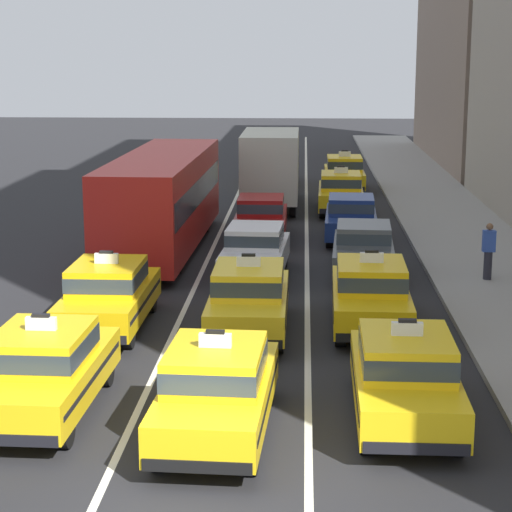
% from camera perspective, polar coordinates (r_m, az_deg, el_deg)
% --- Properties ---
extents(ground_plane, '(160.00, 160.00, 0.00)m').
position_cam_1_polar(ground_plane, '(14.85, -3.19, -14.31)').
color(ground_plane, '#232326').
extents(lane_stripe_left_center, '(0.14, 80.00, 0.01)m').
position_cam_1_polar(lane_stripe_left_center, '(34.00, -2.34, 1.05)').
color(lane_stripe_left_center, silver).
rests_on(lane_stripe_left_center, ground).
extents(lane_stripe_center_right, '(0.14, 80.00, 0.01)m').
position_cam_1_polar(lane_stripe_center_right, '(33.86, 3.06, 1.00)').
color(lane_stripe_center_right, silver).
rests_on(lane_stripe_center_right, ground).
extents(sidewalk_curb, '(4.00, 90.00, 0.15)m').
position_cam_1_polar(sidewalk_curb, '(29.52, 14.01, -0.91)').
color(sidewalk_curb, gray).
rests_on(sidewalk_curb, ground).
extents(taxi_left_nearest, '(1.92, 4.60, 1.96)m').
position_cam_1_polar(taxi_left_nearest, '(18.06, -12.53, -6.62)').
color(taxi_left_nearest, black).
rests_on(taxi_left_nearest, ground).
extents(taxi_left_second, '(1.86, 4.57, 1.96)m').
position_cam_1_polar(taxi_left_second, '(23.14, -8.83, -2.26)').
color(taxi_left_second, black).
rests_on(taxi_left_second, ground).
extents(bus_left_third, '(2.76, 11.25, 3.22)m').
position_cam_1_polar(bus_left_third, '(31.90, -5.62, 3.57)').
color(bus_left_third, black).
rests_on(bus_left_third, ground).
extents(taxi_center_nearest, '(2.01, 4.64, 1.96)m').
position_cam_1_polar(taxi_center_nearest, '(16.69, -2.38, -7.92)').
color(taxi_center_nearest, black).
rests_on(taxi_center_nearest, ground).
extents(taxi_center_second, '(1.83, 4.56, 1.96)m').
position_cam_1_polar(taxi_center_second, '(22.56, -0.43, -2.50)').
color(taxi_center_second, black).
rests_on(taxi_center_second, ground).
extents(sedan_center_third, '(1.98, 4.38, 1.58)m').
position_cam_1_polar(sedan_center_third, '(28.01, -0.05, 0.38)').
color(sedan_center_third, black).
rests_on(sedan_center_third, ground).
extents(sedan_center_fourth, '(1.77, 4.31, 1.58)m').
position_cam_1_polar(sedan_center_fourth, '(33.49, 0.30, 2.36)').
color(sedan_center_fourth, black).
rests_on(sedan_center_fourth, ground).
extents(box_truck_center_fifth, '(2.31, 6.96, 3.27)m').
position_cam_1_polar(box_truck_center_fifth, '(40.48, 0.91, 5.43)').
color(box_truck_center_fifth, black).
rests_on(box_truck_center_fifth, ground).
extents(taxi_center_sixth, '(1.97, 4.62, 1.96)m').
position_cam_1_polar(taxi_center_sixth, '(47.81, 0.88, 5.41)').
color(taxi_center_sixth, black).
rests_on(taxi_center_sixth, ground).
extents(taxi_right_nearest, '(1.87, 4.58, 1.96)m').
position_cam_1_polar(taxi_right_nearest, '(17.53, 8.92, -7.06)').
color(taxi_right_nearest, black).
rests_on(taxi_right_nearest, ground).
extents(taxi_right_second, '(1.91, 4.60, 1.96)m').
position_cam_1_polar(taxi_right_second, '(23.12, 6.88, -2.22)').
color(taxi_right_second, black).
rests_on(taxi_right_second, ground).
extents(sedan_right_third, '(1.98, 4.38, 1.58)m').
position_cam_1_polar(sedan_right_third, '(28.48, 6.45, 0.50)').
color(sedan_right_third, black).
rests_on(sedan_right_third, ground).
extents(sedan_right_fourth, '(1.94, 4.37, 1.58)m').
position_cam_1_polar(sedan_right_fourth, '(33.71, 5.72, 2.36)').
color(sedan_right_fourth, black).
rests_on(sedan_right_fourth, ground).
extents(taxi_right_fifth, '(1.91, 4.60, 1.96)m').
position_cam_1_polar(taxi_right_fifth, '(39.43, 5.10, 3.87)').
color(taxi_right_fifth, black).
rests_on(taxi_right_fifth, ground).
extents(taxi_right_sixth, '(1.84, 4.57, 1.96)m').
position_cam_1_polar(taxi_right_sixth, '(45.53, 5.31, 5.01)').
color(taxi_right_sixth, black).
rests_on(taxi_right_sixth, ground).
extents(pedestrian_by_storefront, '(0.36, 0.24, 1.64)m').
position_cam_1_polar(pedestrian_by_storefront, '(28.01, 13.77, 0.30)').
color(pedestrian_by_storefront, '#23232D').
rests_on(pedestrian_by_storefront, sidewalk_curb).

